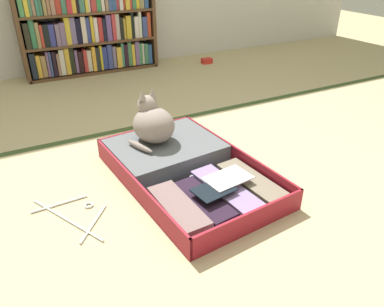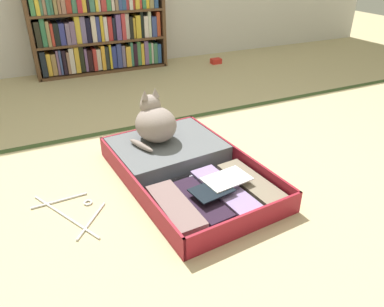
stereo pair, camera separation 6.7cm
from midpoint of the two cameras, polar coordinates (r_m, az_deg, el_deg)
The scene contains 7 objects.
ground_plane at distance 1.75m, azimuth 4.05°, elevation -6.97°, with size 10.00×10.00×0.00m, color tan.
tatami_border at distance 2.48m, azimuth -7.14°, elevation 4.52°, with size 4.80×0.05×0.00m.
bookshelf at distance 3.59m, azimuth -16.04°, elevation 17.98°, with size 1.19×0.22×0.80m.
open_suitcase at distance 1.90m, azimuth -2.70°, elevation -2.03°, with size 0.68×1.00×0.11m.
black_cat at distance 1.99m, azimuth -7.09°, elevation 4.65°, with size 0.28×0.28×0.28m.
clothes_hanger at distance 1.73m, azimuth -18.74°, elevation -8.91°, with size 0.31×0.41×0.01m.
small_red_pouch at distance 3.83m, azimuth 1.76°, elevation 14.03°, with size 0.10×0.07×0.05m.
Camera 1 is at (-0.79, -1.18, 1.03)m, focal length 34.75 mm.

